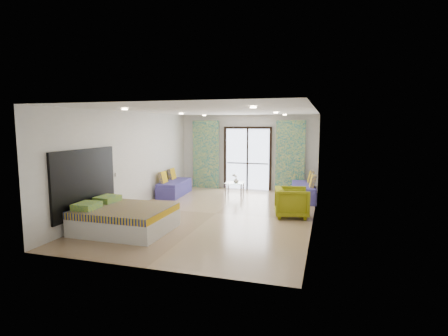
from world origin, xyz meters
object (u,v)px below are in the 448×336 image
(bed, at_px, (124,218))
(armchair, at_px, (292,201))
(daybed_right, at_px, (304,191))
(daybed_left, at_px, (174,187))
(coffee_table, at_px, (235,184))

(bed, bearing_deg, armchair, 33.38)
(daybed_right, bearing_deg, bed, -135.46)
(bed, relative_size, armchair, 2.33)
(daybed_right, bearing_deg, daybed_left, 179.66)
(bed, height_order, armchair, armchair)
(bed, relative_size, coffee_table, 2.78)
(armchair, bearing_deg, coffee_table, 30.32)
(coffee_table, bearing_deg, bed, -105.19)
(bed, distance_m, coffee_table, 4.88)
(bed, height_order, daybed_right, daybed_right)
(armchair, bearing_deg, daybed_left, 55.72)
(bed, xyz_separation_m, armchair, (3.44, 2.26, 0.14))
(armchair, bearing_deg, bed, 112.19)
(daybed_left, height_order, armchair, daybed_left)
(daybed_left, relative_size, armchair, 2.11)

